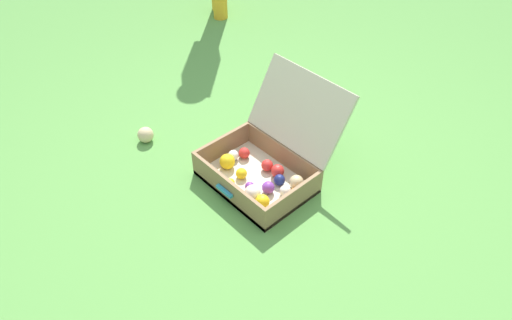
% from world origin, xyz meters
% --- Properties ---
extents(ground_plane, '(16.00, 16.00, 0.00)m').
position_xyz_m(ground_plane, '(0.00, 0.00, 0.00)').
color(ground_plane, '#569342').
extents(open_suitcase, '(0.56, 0.63, 0.51)m').
position_xyz_m(open_suitcase, '(-0.05, 0.05, 0.11)').
color(open_suitcase, beige).
rests_on(open_suitcase, ground).
extents(stray_ball_on_grass, '(0.09, 0.09, 0.09)m').
position_xyz_m(stray_ball_on_grass, '(-0.75, -0.26, 0.05)').
color(stray_ball_on_grass, '#D1B784').
rests_on(stray_ball_on_grass, ground).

